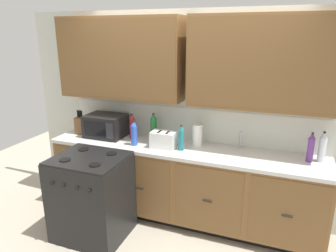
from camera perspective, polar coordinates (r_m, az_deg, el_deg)
name	(u,v)px	position (r m, az deg, el deg)	size (l,w,h in m)	color
ground_plane	(172,232)	(3.76, 0.78, -18.99)	(8.00, 8.00, 0.00)	#B2A893
wall_unit	(188,81)	(3.56, 3.69, 8.25)	(4.38, 0.40, 2.46)	silver
counter_run	(181,183)	(3.75, 2.42, -10.50)	(3.21, 0.64, 0.93)	black
stove_range	(92,196)	(3.59, -13.86, -12.52)	(0.76, 0.68, 0.95)	black
microwave	(106,126)	(3.98, -11.43, 0.06)	(0.48, 0.37, 0.28)	black
toaster	(164,140)	(3.52, -0.83, -2.57)	(0.28, 0.18, 0.19)	white
knife_block	(81,125)	(4.18, -15.77, 0.22)	(0.11, 0.14, 0.31)	brown
sink_faucet	(240,140)	(3.59, 13.23, -2.54)	(0.02, 0.02, 0.20)	#B2B5BA
paper_towel_roll	(197,135)	(3.59, 5.45, -1.70)	(0.12, 0.12, 0.26)	white
bottle_green	(154,127)	(3.79, -2.67, -0.11)	(0.08, 0.08, 0.33)	#237A38
bottle_clear	(322,147)	(3.50, 26.63, -3.50)	(0.07, 0.07, 0.32)	silver
bottle_violet	(311,148)	(3.45, 24.87, -3.63)	(0.07, 0.07, 0.31)	#663384
bottle_teal	(181,138)	(3.44, 2.45, -2.22)	(0.06, 0.06, 0.29)	#1E707A
bottle_blue	(134,133)	(3.61, -6.31, -1.35)	(0.07, 0.07, 0.30)	blue
bottle_red	(132,127)	(3.82, -6.62, -0.13)	(0.07, 0.07, 0.32)	maroon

